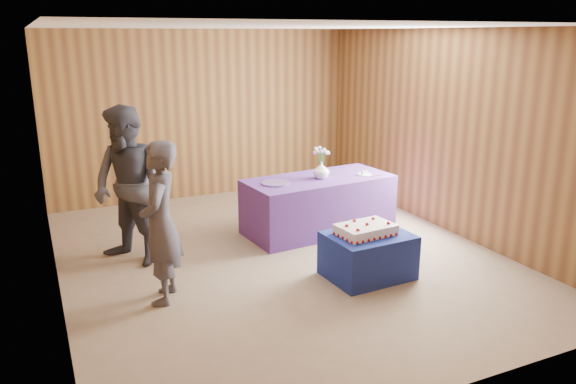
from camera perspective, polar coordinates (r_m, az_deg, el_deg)
ground at (r=6.92m, az=-0.90°, el=-6.52°), size 6.00×6.00×0.00m
room_shell at (r=6.45m, az=-0.97°, el=8.46°), size 5.04×6.04×2.72m
cake_table at (r=6.34m, az=8.11°, el=-6.39°), size 0.93×0.74×0.50m
serving_table at (r=7.68m, az=3.11°, el=-1.26°), size 2.07×1.08×0.75m
sheet_cake at (r=6.23m, az=7.89°, el=-3.78°), size 0.67×0.49×0.15m
vase at (r=7.53m, az=3.39°, el=2.23°), size 0.26×0.26×0.23m
flower_spray at (r=7.47m, az=3.42°, el=4.16°), size 0.23×0.23×0.18m
platter at (r=7.27m, az=-1.27°, el=0.91°), size 0.38×0.38×0.02m
plate at (r=7.81m, az=7.74°, el=1.79°), size 0.21×0.21×0.01m
cake_slice at (r=7.80m, az=7.76°, el=2.03°), size 0.07×0.06×0.07m
knife at (r=7.74m, az=8.78°, el=1.60°), size 0.26×0.04×0.00m
guest_left at (r=5.68m, az=-12.82°, el=-3.10°), size 0.60×0.71×1.65m
guest_right at (r=6.69m, az=-15.90°, el=0.51°), size 1.09×1.14×1.86m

